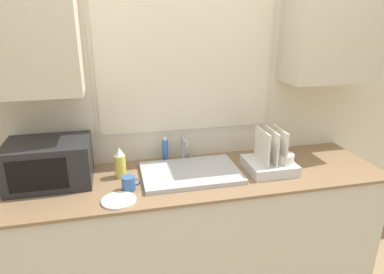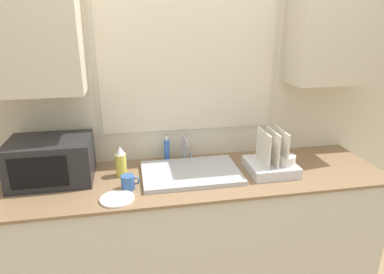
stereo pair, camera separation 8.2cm
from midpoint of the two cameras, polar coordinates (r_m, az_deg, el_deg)
The scene contains 10 objects.
countertop at distance 2.50m, azimuth 1.91°, elevation -15.74°, with size 2.48×0.70×0.91m.
wall_back at distance 2.39m, azimuth 0.52°, elevation 8.56°, with size 6.00×0.38×2.60m.
sink_basin at distance 2.26m, azimuth 0.84°, elevation -5.99°, with size 0.63×0.43×0.03m.
faucet at distance 2.42m, azimuth -0.07°, elevation -1.57°, with size 0.08×0.18×0.19m.
microwave at distance 2.30m, azimuth -21.46°, elevation -3.65°, with size 0.50×0.36×0.27m.
dish_rack at distance 2.35m, azimuth 14.21°, elevation -4.14°, with size 0.31×0.30×0.29m.
spray_bottle at distance 2.26m, azimuth -10.77°, elevation -4.08°, with size 0.07×0.07×0.20m.
soap_bottle at distance 2.45m, azimuth -3.26°, elevation -2.18°, with size 0.04×0.04×0.18m.
mug_near_sink at distance 2.10m, azimuth -9.50°, elevation -7.46°, with size 0.11×0.08×0.09m.
small_plate at distance 2.01m, azimuth -11.20°, elevation -10.09°, with size 0.20×0.20×0.01m.
Camera 2 is at (-0.42, -1.66, 1.91)m, focal length 32.00 mm.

